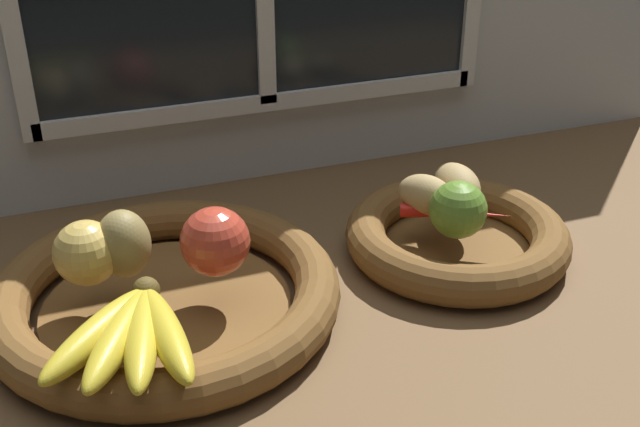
% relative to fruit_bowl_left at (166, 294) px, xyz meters
% --- Properties ---
extents(ground_plane, '(1.40, 0.90, 0.03)m').
position_rel_fruit_bowl_left_xyz_m(ground_plane, '(0.21, 0.01, -0.04)').
color(ground_plane, brown).
extents(fruit_bowl_left, '(0.38, 0.38, 0.05)m').
position_rel_fruit_bowl_left_xyz_m(fruit_bowl_left, '(0.00, 0.00, 0.00)').
color(fruit_bowl_left, brown).
rests_on(fruit_bowl_left, ground_plane).
extents(fruit_bowl_right, '(0.28, 0.28, 0.05)m').
position_rel_fruit_bowl_left_xyz_m(fruit_bowl_right, '(0.36, -0.00, 0.00)').
color(fruit_bowl_right, brown).
rests_on(fruit_bowl_right, ground_plane).
extents(apple_golden_left, '(0.07, 0.07, 0.07)m').
position_rel_fruit_bowl_left_xyz_m(apple_golden_left, '(-0.07, 0.01, 0.06)').
color(apple_golden_left, '#DBB756').
rests_on(apple_golden_left, fruit_bowl_left).
extents(apple_red_right, '(0.08, 0.08, 0.08)m').
position_rel_fruit_bowl_left_xyz_m(apple_red_right, '(0.06, -0.02, 0.06)').
color(apple_red_right, '#CC422D').
rests_on(apple_red_right, fruit_bowl_left).
extents(pear_brown, '(0.06, 0.06, 0.08)m').
position_rel_fruit_bowl_left_xyz_m(pear_brown, '(-0.04, 0.02, 0.06)').
color(pear_brown, olive).
rests_on(pear_brown, fruit_bowl_left).
extents(banana_bunch_front, '(0.15, 0.17, 0.03)m').
position_rel_fruit_bowl_left_xyz_m(banana_bunch_front, '(-0.05, -0.12, 0.04)').
color(banana_bunch_front, gold).
rests_on(banana_bunch_front, fruit_bowl_left).
extents(potato_oblong, '(0.08, 0.09, 0.05)m').
position_rel_fruit_bowl_left_xyz_m(potato_oblong, '(0.33, 0.03, 0.05)').
color(potato_oblong, tan).
rests_on(potato_oblong, fruit_bowl_right).
extents(potato_back, '(0.06, 0.09, 0.05)m').
position_rel_fruit_bowl_left_xyz_m(potato_back, '(0.38, 0.04, 0.05)').
color(potato_back, tan).
rests_on(potato_back, fruit_bowl_right).
extents(lime_near, '(0.07, 0.07, 0.07)m').
position_rel_fruit_bowl_left_xyz_m(lime_near, '(0.34, -0.04, 0.06)').
color(lime_near, olive).
rests_on(lime_near, fruit_bowl_right).
extents(chili_pepper, '(0.13, 0.08, 0.02)m').
position_rel_fruit_bowl_left_xyz_m(chili_pepper, '(0.36, -0.00, 0.04)').
color(chili_pepper, red).
rests_on(chili_pepper, fruit_bowl_right).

